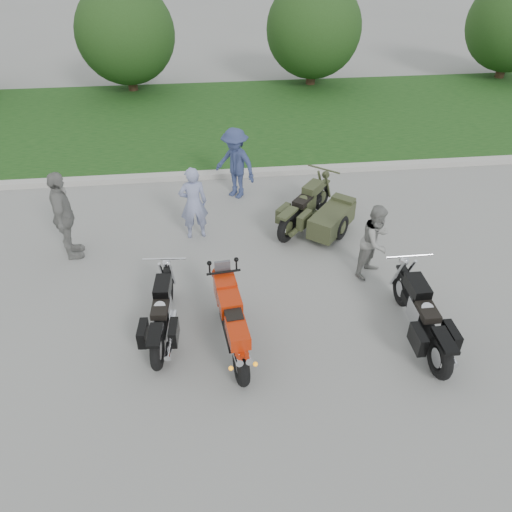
{
  "coord_description": "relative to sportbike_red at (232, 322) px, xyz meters",
  "views": [
    {
      "loc": [
        -0.43,
        -6.44,
        6.27
      ],
      "look_at": [
        0.42,
        1.08,
        0.8
      ],
      "focal_mm": 35.0,
      "sensor_mm": 36.0,
      "label": 1
    }
  ],
  "objects": [
    {
      "name": "ground",
      "position": [
        0.15,
        0.44,
        -0.6
      ],
      "size": [
        80.0,
        80.0,
        0.0
      ],
      "primitive_type": "plane",
      "color": "gray",
      "rests_on": "ground"
    },
    {
      "name": "curb",
      "position": [
        0.15,
        6.44,
        -0.53
      ],
      "size": [
        60.0,
        0.3,
        0.15
      ],
      "primitive_type": "cube",
      "color": "#B6B2AB",
      "rests_on": "ground"
    },
    {
      "name": "person_grey",
      "position": [
        2.96,
        1.79,
        0.18
      ],
      "size": [
        0.96,
        0.94,
        1.56
      ],
      "primitive_type": "imported",
      "rotation": [
        0.0,
        0.0,
        0.72
      ],
      "color": "gray",
      "rests_on": "ground"
    },
    {
      "name": "tree_mid_right",
      "position": [
        4.15,
        13.94,
        1.59
      ],
      "size": [
        3.6,
        3.6,
        4.0
      ],
      "color": "#3F2B1C",
      "rests_on": "ground"
    },
    {
      "name": "tree_mid_left",
      "position": [
        -2.85,
        13.94,
        1.59
      ],
      "size": [
        3.6,
        3.6,
        4.0
      ],
      "color": "#3F2B1C",
      "rests_on": "ground"
    },
    {
      "name": "cruiser_right",
      "position": [
        3.22,
        -0.14,
        -0.12
      ],
      "size": [
        0.4,
        2.44,
        0.94
      ],
      "rotation": [
        0.0,
        0.0,
        -0.0
      ],
      "color": "black",
      "rests_on": "ground"
    },
    {
      "name": "person_back",
      "position": [
        -3.21,
        3.1,
        0.37
      ],
      "size": [
        0.62,
        1.19,
        1.94
      ],
      "primitive_type": "imported",
      "rotation": [
        0.0,
        0.0,
        1.7
      ],
      "color": "gray",
      "rests_on": "ground"
    },
    {
      "name": "grass_strip",
      "position": [
        0.15,
        10.59,
        -0.53
      ],
      "size": [
        60.0,
        8.0,
        0.14
      ],
      "primitive_type": "cube",
      "color": "#305C1F",
      "rests_on": "ground"
    },
    {
      "name": "cruiser_sidecar",
      "position": [
        2.23,
        3.44,
        -0.18
      ],
      "size": [
        1.96,
        2.18,
        0.91
      ],
      "rotation": [
        0.0,
        0.0,
        -0.69
      ],
      "color": "black",
      "rests_on": "ground"
    },
    {
      "name": "person_denim",
      "position": [
        0.47,
        5.33,
        0.3
      ],
      "size": [
        1.31,
        1.29,
        1.81
      ],
      "primitive_type": "imported",
      "rotation": [
        0.0,
        0.0,
        -0.75
      ],
      "color": "navy",
      "rests_on": "ground"
    },
    {
      "name": "cruiser_left",
      "position": [
        -1.18,
        0.47,
        -0.17
      ],
      "size": [
        0.43,
        2.23,
        0.86
      ],
      "rotation": [
        0.0,
        0.0,
        -0.08
      ],
      "color": "black",
      "rests_on": "ground"
    },
    {
      "name": "person_stripe",
      "position": [
        -0.58,
        3.56,
        0.24
      ],
      "size": [
        0.67,
        0.49,
        1.7
      ],
      "primitive_type": "imported",
      "rotation": [
        0.0,
        0.0,
        3.28
      ],
      "color": "#8990BA",
      "rests_on": "ground"
    },
    {
      "name": "sportbike_red",
      "position": [
        0.0,
        0.0,
        0.0
      ],
      "size": [
        0.51,
        2.17,
        1.03
      ],
      "rotation": [
        0.0,
        0.0,
        0.11
      ],
      "color": "black",
      "rests_on": "ground"
    }
  ]
}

